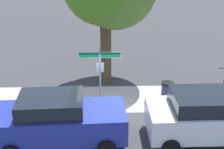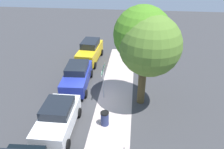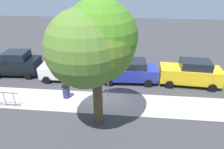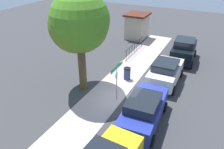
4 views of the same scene
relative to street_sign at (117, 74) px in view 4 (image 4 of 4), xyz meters
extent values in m
plane|color=#38383A|center=(0.35, -0.40, -2.00)|extent=(60.00, 60.00, 0.00)
cube|color=#B3A19D|center=(2.35, 0.90, -1.99)|extent=(24.00, 2.60, 0.00)
cylinder|color=#9EA0A5|center=(0.00, 0.00, -0.62)|extent=(0.07, 0.07, 2.76)
cube|color=#0F723D|center=(0.00, 0.00, 0.48)|extent=(1.71, 0.02, 0.22)
cube|color=white|center=(0.00, 0.00, 0.48)|extent=(1.74, 0.02, 0.25)
cube|color=silver|center=(0.00, 0.02, -0.07)|extent=(0.32, 0.02, 0.42)
cylinder|color=#4B3E22|center=(0.26, 2.82, -0.35)|extent=(0.55, 0.55, 3.30)
sphere|color=#50862B|center=(0.73, 3.58, 2.30)|extent=(2.59, 2.59, 2.59)
sphere|color=#46801F|center=(0.07, 2.63, 3.16)|extent=(3.82, 3.82, 3.82)
sphere|color=#557621|center=(0.09, 2.90, 2.80)|extent=(3.62, 3.62, 3.62)
sphere|color=#547A2C|center=(0.73, 3.12, 2.73)|extent=(3.98, 3.98, 3.98)
cube|color=navy|center=(-1.40, -2.41, -1.18)|extent=(4.72, 2.11, 0.98)
cube|color=black|center=(-1.68, -2.43, -0.42)|extent=(2.30, 1.76, 0.55)
cylinder|color=black|center=(0.12, -1.40, -1.68)|extent=(0.65, 0.25, 0.64)
cylinder|color=black|center=(0.22, -3.26, -1.68)|extent=(0.65, 0.25, 0.64)
cylinder|color=black|center=(-3.02, -1.56, -1.68)|extent=(0.65, 0.25, 0.64)
cylinder|color=black|center=(-2.92, -3.43, -1.68)|extent=(0.65, 0.25, 0.64)
cube|color=white|center=(3.82, -2.30, -1.19)|extent=(4.21, 1.97, 0.97)
cube|color=black|center=(3.57, -2.31, -0.43)|extent=(2.03, 1.72, 0.54)
cylinder|color=black|center=(5.24, -1.33, -1.68)|extent=(0.64, 0.23, 0.64)
cylinder|color=black|center=(5.25, -3.26, -1.68)|extent=(0.64, 0.23, 0.64)
cylinder|color=black|center=(2.38, -1.35, -1.68)|extent=(0.64, 0.23, 0.64)
cylinder|color=black|center=(2.40, -3.28, -1.68)|extent=(0.64, 0.23, 0.64)
cube|color=black|center=(8.54, -2.73, -1.08)|extent=(4.18, 2.08, 1.19)
cube|color=black|center=(8.30, -2.75, -0.17)|extent=(2.04, 1.75, 0.64)
cylinder|color=black|center=(9.88, -1.73, -1.68)|extent=(0.65, 0.25, 0.64)
cylinder|color=black|center=(9.98, -3.60, -1.68)|extent=(0.65, 0.25, 0.64)
cylinder|color=black|center=(7.11, -1.87, -1.68)|extent=(0.65, 0.25, 0.64)
cylinder|color=black|center=(7.21, -3.74, -1.68)|extent=(0.65, 0.25, 0.64)
cylinder|color=black|center=(8.13, 1.90, -0.95)|extent=(4.75, 0.04, 0.04)
cylinder|color=black|center=(8.13, 1.90, -1.88)|extent=(4.75, 0.04, 0.04)
cylinder|color=black|center=(6.10, 1.90, -1.47)|extent=(0.03, 0.03, 1.05)
cylinder|color=black|center=(6.78, 1.90, -1.47)|extent=(0.03, 0.03, 1.05)
cylinder|color=black|center=(7.45, 1.90, -1.47)|extent=(0.03, 0.03, 1.05)
cylinder|color=black|center=(8.13, 1.90, -1.47)|extent=(0.03, 0.03, 1.05)
cylinder|color=black|center=(8.81, 1.90, -1.47)|extent=(0.03, 0.03, 1.05)
cylinder|color=black|center=(9.49, 1.90, -1.47)|extent=(0.03, 0.03, 1.05)
cylinder|color=black|center=(10.17, 1.90, -1.47)|extent=(0.03, 0.03, 1.05)
cube|color=tan|center=(12.51, 3.40, -0.67)|extent=(2.36, 2.09, 2.66)
cube|color=#4C2319|center=(12.51, 3.40, 0.76)|extent=(2.72, 2.45, 0.20)
cylinder|color=navy|center=(2.99, 0.50, -1.55)|extent=(0.52, 0.52, 0.90)
cylinder|color=black|center=(2.99, 0.50, -1.06)|extent=(0.55, 0.55, 0.08)
camera|label=1|loc=(0.19, -11.71, 4.69)|focal=49.00mm
camera|label=2|loc=(13.66, 2.14, 7.81)|focal=34.88mm
camera|label=3|loc=(-1.44, 11.86, 5.86)|focal=30.74mm
camera|label=4|loc=(-11.59, -5.44, 6.89)|focal=36.29mm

